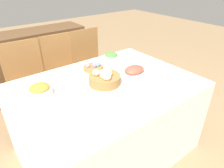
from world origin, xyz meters
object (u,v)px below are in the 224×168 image
at_px(ham_platter, 134,71).
at_px(drinking_cup, 149,80).
at_px(chair_far_center, 61,74).
at_px(carrot_bowl, 40,90).
at_px(chair_far_right, 91,65).
at_px(bread_basket, 105,78).
at_px(green_salad_bowl, 111,57).
at_px(knife, 155,94).
at_px(spoon, 157,93).
at_px(chair_far_left, 30,83).
at_px(butter_dish, 97,101).
at_px(sideboard, 32,63).
at_px(dinner_plate, 141,100).
at_px(fork, 127,108).
at_px(egg_basket, 94,67).

height_order(ham_platter, drinking_cup, drinking_cup).
height_order(chair_far_center, carrot_bowl, chair_far_center).
xyz_separation_m(chair_far_right, bread_basket, (-0.38, -0.86, 0.29)).
height_order(chair_far_right, green_salad_bowl, chair_far_right).
relative_size(bread_basket, green_salad_bowl, 1.76).
bearing_deg(knife, spoon, -0.43).
distance_m(ham_platter, green_salad_bowl, 0.35).
height_order(chair_far_left, butter_dish, chair_far_left).
relative_size(chair_far_center, drinking_cup, 11.21).
height_order(sideboard, butter_dish, sideboard).
distance_m(chair_far_center, carrot_bowl, 0.89).
relative_size(chair_far_left, ham_platter, 3.09).
relative_size(ham_platter, dinner_plate, 1.30).
distance_m(bread_basket, fork, 0.39).
bearing_deg(green_salad_bowl, sideboard, 112.23).
relative_size(chair_far_right, carrot_bowl, 5.32).
bearing_deg(spoon, chair_far_center, 102.84).
xyz_separation_m(sideboard, bread_basket, (0.17, -1.56, 0.36)).
xyz_separation_m(dinner_plate, butter_dish, (-0.27, 0.18, 0.01)).
bearing_deg(chair_far_left, butter_dish, -77.93).
bearing_deg(chair_far_right, fork, -114.26).
bearing_deg(fork, green_salad_bowl, 59.59).
bearing_deg(egg_basket, ham_platter, -48.13).
bearing_deg(knife, fork, 179.57).
relative_size(sideboard, ham_platter, 5.02).
xyz_separation_m(ham_platter, dinner_plate, (-0.27, -0.37, -0.02)).
bearing_deg(egg_basket, spoon, -76.41).
distance_m(carrot_bowl, dinner_plate, 0.77).
bearing_deg(bread_basket, carrot_bowl, 163.62).
distance_m(chair_far_left, egg_basket, 0.79).
distance_m(chair_far_left, dinner_plate, 1.34).
xyz_separation_m(sideboard, drinking_cup, (0.45, -1.80, 0.35)).
bearing_deg(knife, chair_far_center, 100.64).
bearing_deg(chair_far_left, sideboard, 72.49).
bearing_deg(sideboard, drinking_cup, -76.07).
height_order(chair_far_center, egg_basket, chair_far_center).
xyz_separation_m(chair_far_center, egg_basket, (0.11, -0.57, 0.27)).
relative_size(spoon, drinking_cup, 2.10).
height_order(egg_basket, spoon, egg_basket).
height_order(chair_far_right, chair_far_center, same).
relative_size(dinner_plate, knife, 1.33).
relative_size(chair_far_left, carrot_bowl, 5.32).
distance_m(spoon, butter_dish, 0.48).
bearing_deg(egg_basket, drinking_cup, -68.28).
bearing_deg(butter_dish, drinking_cup, -4.51).
bearing_deg(dinner_plate, spoon, 0.00).
relative_size(chair_far_center, knife, 5.34).
bearing_deg(spoon, bread_basket, 122.18).
bearing_deg(ham_platter, green_salad_bowl, 90.19).
distance_m(bread_basket, carrot_bowl, 0.52).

